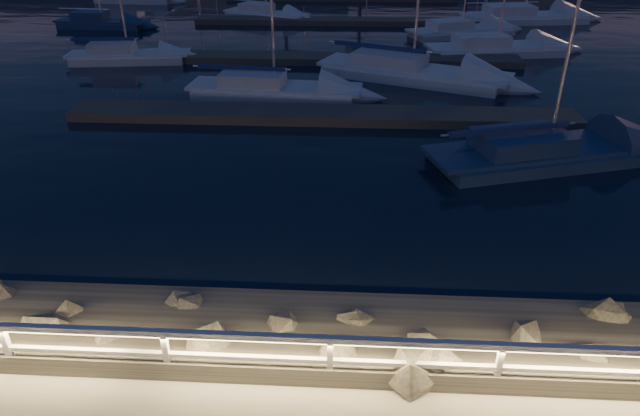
{
  "coord_description": "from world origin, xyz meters",
  "views": [
    {
      "loc": [
        1.26,
        -7.73,
        7.81
      ],
      "look_at": [
        0.59,
        4.0,
        1.47
      ],
      "focal_mm": 32.0,
      "sensor_mm": 36.0,
      "label": 1
    }
  ],
  "objects_px": {
    "guard_rail": "(271,347)",
    "sailboat_c": "(270,88)",
    "sailboat_h": "(408,70)",
    "sailboat_l": "(521,16)",
    "sailboat_d": "(542,150)",
    "sailboat_a": "(126,55)",
    "sailboat_j": "(264,13)",
    "sailboat_k": "(459,30)",
    "sailboat_e": "(100,22)",
    "sailboat_g": "(494,47)"
  },
  "relations": [
    {
      "from": "sailboat_c",
      "to": "sailboat_k",
      "type": "relative_size",
      "value": 1.05
    },
    {
      "from": "sailboat_d",
      "to": "sailboat_e",
      "type": "height_order",
      "value": "sailboat_d"
    },
    {
      "from": "guard_rail",
      "to": "sailboat_a",
      "type": "xyz_separation_m",
      "value": [
        -12.07,
        25.38,
        -0.94
      ]
    },
    {
      "from": "sailboat_d",
      "to": "sailboat_k",
      "type": "height_order",
      "value": "sailboat_d"
    },
    {
      "from": "sailboat_h",
      "to": "sailboat_k",
      "type": "relative_size",
      "value": 1.27
    },
    {
      "from": "sailboat_j",
      "to": "sailboat_l",
      "type": "distance_m",
      "value": 20.33
    },
    {
      "from": "sailboat_e",
      "to": "sailboat_l",
      "type": "relative_size",
      "value": 0.69
    },
    {
      "from": "sailboat_e",
      "to": "sailboat_d",
      "type": "bearing_deg",
      "value": -37.66
    },
    {
      "from": "sailboat_a",
      "to": "sailboat_d",
      "type": "height_order",
      "value": "sailboat_d"
    },
    {
      "from": "sailboat_a",
      "to": "sailboat_l",
      "type": "relative_size",
      "value": 0.71
    },
    {
      "from": "sailboat_d",
      "to": "sailboat_h",
      "type": "xyz_separation_m",
      "value": [
        -4.04,
        10.82,
        0.03
      ]
    },
    {
      "from": "sailboat_e",
      "to": "guard_rail",
      "type": "bearing_deg",
      "value": -58.96
    },
    {
      "from": "sailboat_a",
      "to": "sailboat_e",
      "type": "height_order",
      "value": "sailboat_a"
    },
    {
      "from": "sailboat_a",
      "to": "sailboat_j",
      "type": "height_order",
      "value": "sailboat_j"
    },
    {
      "from": "sailboat_a",
      "to": "sailboat_h",
      "type": "height_order",
      "value": "sailboat_h"
    },
    {
      "from": "guard_rail",
      "to": "sailboat_c",
      "type": "bearing_deg",
      "value": 97.85
    },
    {
      "from": "sailboat_e",
      "to": "sailboat_g",
      "type": "height_order",
      "value": "sailboat_g"
    },
    {
      "from": "sailboat_l",
      "to": "sailboat_h",
      "type": "bearing_deg",
      "value": -130.4
    },
    {
      "from": "sailboat_a",
      "to": "sailboat_d",
      "type": "relative_size",
      "value": 0.78
    },
    {
      "from": "sailboat_g",
      "to": "sailboat_j",
      "type": "height_order",
      "value": "sailboat_g"
    },
    {
      "from": "sailboat_e",
      "to": "sailboat_h",
      "type": "distance_m",
      "value": 25.43
    },
    {
      "from": "sailboat_c",
      "to": "sailboat_l",
      "type": "relative_size",
      "value": 0.84
    },
    {
      "from": "sailboat_g",
      "to": "sailboat_d",
      "type": "bearing_deg",
      "value": -107.03
    },
    {
      "from": "guard_rail",
      "to": "sailboat_e",
      "type": "xyz_separation_m",
      "value": [
        -17.73,
        35.51,
        -0.95
      ]
    },
    {
      "from": "guard_rail",
      "to": "sailboat_l",
      "type": "height_order",
      "value": "sailboat_l"
    },
    {
      "from": "sailboat_d",
      "to": "sailboat_g",
      "type": "xyz_separation_m",
      "value": [
        1.69,
        16.56,
        0.01
      ]
    },
    {
      "from": "sailboat_h",
      "to": "sailboat_a",
      "type": "bearing_deg",
      "value": -166.14
    },
    {
      "from": "sailboat_d",
      "to": "sailboat_h",
      "type": "distance_m",
      "value": 11.55
    },
    {
      "from": "sailboat_c",
      "to": "sailboat_d",
      "type": "distance_m",
      "value": 13.11
    },
    {
      "from": "sailboat_h",
      "to": "guard_rail",
      "type": "bearing_deg",
      "value": -77.61
    },
    {
      "from": "sailboat_c",
      "to": "sailboat_h",
      "type": "distance_m",
      "value": 7.79
    },
    {
      "from": "sailboat_d",
      "to": "sailboat_l",
      "type": "bearing_deg",
      "value": 60.19
    },
    {
      "from": "sailboat_h",
      "to": "sailboat_j",
      "type": "height_order",
      "value": "sailboat_h"
    },
    {
      "from": "sailboat_a",
      "to": "sailboat_g",
      "type": "bearing_deg",
      "value": 0.58
    },
    {
      "from": "sailboat_h",
      "to": "sailboat_l",
      "type": "distance_m",
      "value": 19.59
    },
    {
      "from": "guard_rail",
      "to": "sailboat_g",
      "type": "distance_m",
      "value": 30.21
    },
    {
      "from": "guard_rail",
      "to": "sailboat_j",
      "type": "height_order",
      "value": "sailboat_j"
    },
    {
      "from": "sailboat_c",
      "to": "sailboat_j",
      "type": "relative_size",
      "value": 1.16
    },
    {
      "from": "sailboat_k",
      "to": "sailboat_l",
      "type": "height_order",
      "value": "sailboat_l"
    },
    {
      "from": "sailboat_g",
      "to": "sailboat_k",
      "type": "bearing_deg",
      "value": 91.7
    },
    {
      "from": "guard_rail",
      "to": "sailboat_d",
      "type": "height_order",
      "value": "sailboat_d"
    },
    {
      "from": "sailboat_d",
      "to": "sailboat_k",
      "type": "distance_m",
      "value": 22.07
    },
    {
      "from": "sailboat_d",
      "to": "sailboat_e",
      "type": "distance_m",
      "value": 35.13
    },
    {
      "from": "sailboat_h",
      "to": "sailboat_d",
      "type": "bearing_deg",
      "value": -46.51
    },
    {
      "from": "sailboat_d",
      "to": "sailboat_h",
      "type": "height_order",
      "value": "sailboat_h"
    },
    {
      "from": "sailboat_l",
      "to": "sailboat_e",
      "type": "bearing_deg",
      "value": 177.83
    },
    {
      "from": "sailboat_g",
      "to": "sailboat_l",
      "type": "xyz_separation_m",
      "value": [
        4.39,
        11.04,
        0.02
      ]
    },
    {
      "from": "guard_rail",
      "to": "sailboat_d",
      "type": "bearing_deg",
      "value": 55.14
    },
    {
      "from": "sailboat_k",
      "to": "sailboat_j",
      "type": "bearing_deg",
      "value": 135.24
    },
    {
      "from": "sailboat_a",
      "to": "sailboat_e",
      "type": "bearing_deg",
      "value": 111.74
    }
  ]
}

